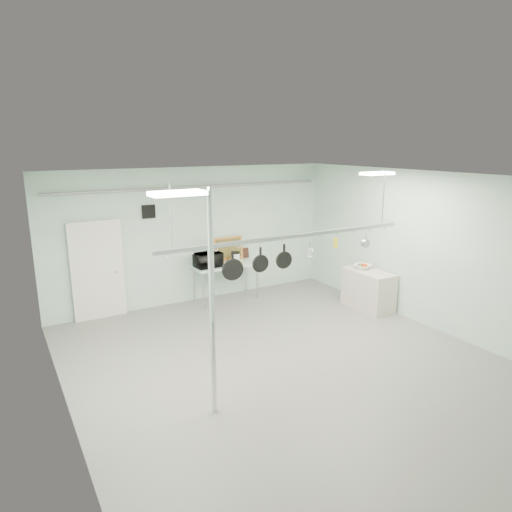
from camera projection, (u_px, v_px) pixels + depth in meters
floor at (289, 365)px, 7.87m from camera, size 8.00×8.00×0.00m
ceiling at (293, 179)px, 7.09m from camera, size 7.00×8.00×0.02m
back_wall at (195, 235)px, 10.82m from camera, size 7.00×0.02×3.20m
right_wall at (433, 252)px, 9.19m from camera, size 0.02×8.00×3.20m
door at (98, 271)px, 9.78m from camera, size 1.10×0.10×2.20m
wall_vent at (149, 212)px, 10.11m from camera, size 0.30×0.04×0.30m
conduit_pipe at (195, 187)px, 10.47m from camera, size 6.60×0.07×0.07m
chrome_pole at (212, 306)px, 6.14m from camera, size 0.08×0.08×3.20m
prep_table at (226, 267)px, 10.97m from camera, size 1.60×0.70×0.91m
side_cabinet at (368, 290)px, 10.47m from camera, size 0.60×1.20×0.90m
pot_rack at (291, 235)px, 7.68m from camera, size 4.80×0.06×1.00m
light_panel_left at (178, 193)px, 5.35m from camera, size 0.65×0.30×0.05m
light_panel_right at (377, 173)px, 8.78m from camera, size 0.65×0.30×0.05m
microwave at (208, 260)px, 10.65m from camera, size 0.64×0.46×0.34m
coffee_canister at (236, 258)px, 11.10m from camera, size 0.19×0.19×0.22m
painting_large at (228, 249)px, 11.25m from camera, size 0.78×0.14×0.58m
painting_small at (243, 253)px, 11.50m from camera, size 0.30×0.09×0.25m
fruit_bowl at (363, 267)px, 10.56m from camera, size 0.49×0.49×0.10m
skillet_left at (233, 265)px, 7.22m from camera, size 0.36×0.13×0.46m
skillet_mid at (260, 259)px, 7.46m from camera, size 0.30×0.09×0.40m
skillet_right at (284, 256)px, 7.69m from camera, size 0.30×0.10×0.40m
whisk at (311, 250)px, 7.96m from camera, size 0.20×0.20×0.33m
grater at (336, 243)px, 8.22m from camera, size 0.09×0.04×0.21m
saucepan at (366, 241)px, 8.58m from camera, size 0.18×0.14×0.29m
fruit_cluster at (363, 265)px, 10.55m from camera, size 0.24×0.24×0.09m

